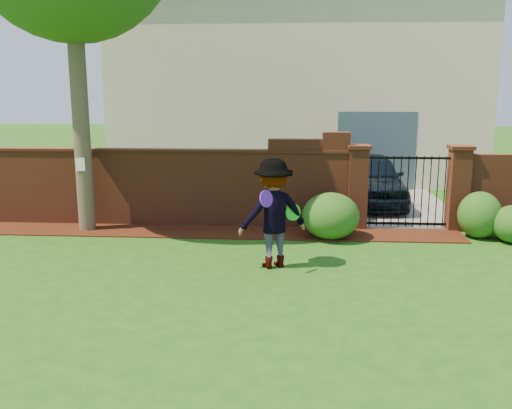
# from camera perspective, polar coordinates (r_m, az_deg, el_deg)

# --- Properties ---
(ground) EXTENTS (80.00, 80.00, 0.01)m
(ground) POSITION_cam_1_polar(r_m,az_deg,el_deg) (9.07, -2.57, -8.32)
(ground) COLOR #215014
(ground) RESTS_ON ground
(mulch_bed) EXTENTS (11.10, 1.08, 0.03)m
(mulch_bed) POSITION_cam_1_polar(r_m,az_deg,el_deg) (12.35, -5.21, -2.80)
(mulch_bed) COLOR #331309
(mulch_bed) RESTS_ON ground
(brick_wall) EXTENTS (8.70, 0.31, 2.16)m
(brick_wall) POSITION_cam_1_polar(r_m,az_deg,el_deg) (13.01, -9.44, 1.93)
(brick_wall) COLOR brown
(brick_wall) RESTS_ON ground
(pillar_left) EXTENTS (0.50, 0.50, 1.88)m
(pillar_left) POSITION_cam_1_polar(r_m,az_deg,el_deg) (12.73, 10.26, 1.83)
(pillar_left) COLOR brown
(pillar_left) RESTS_ON ground
(pillar_right) EXTENTS (0.50, 0.50, 1.88)m
(pillar_right) POSITION_cam_1_polar(r_m,az_deg,el_deg) (13.16, 19.83, 1.63)
(pillar_right) COLOR brown
(pillar_right) RESTS_ON ground
(iron_gate) EXTENTS (1.78, 0.03, 1.60)m
(iron_gate) POSITION_cam_1_polar(r_m,az_deg,el_deg) (12.91, 15.10, 1.29)
(iron_gate) COLOR black
(iron_gate) RESTS_ON ground
(driveway) EXTENTS (3.20, 8.00, 0.01)m
(driveway) POSITION_cam_1_polar(r_m,az_deg,el_deg) (16.94, 12.40, 0.92)
(driveway) COLOR gray
(driveway) RESTS_ON ground
(house) EXTENTS (12.40, 6.40, 6.30)m
(house) POSITION_cam_1_polar(r_m,az_deg,el_deg) (20.46, 4.08, 11.87)
(house) COLOR beige
(house) RESTS_ON ground
(car) EXTENTS (1.72, 4.09, 1.38)m
(car) POSITION_cam_1_polar(r_m,az_deg,el_deg) (15.36, 11.59, 2.46)
(car) COLOR black
(car) RESTS_ON ground
(paper_notice) EXTENTS (0.20, 0.01, 0.28)m
(paper_notice) POSITION_cam_1_polar(r_m,az_deg,el_deg) (12.65, -17.40, 3.91)
(paper_notice) COLOR white
(paper_notice) RESTS_ON tree
(shrub_left) EXTENTS (1.19, 1.19, 0.98)m
(shrub_left) POSITION_cam_1_polar(r_m,az_deg,el_deg) (11.82, 7.59, -1.16)
(shrub_left) COLOR #174E17
(shrub_left) RESTS_ON ground
(shrub_middle) EXTENTS (0.90, 0.90, 0.99)m
(shrub_middle) POSITION_cam_1_polar(r_m,az_deg,el_deg) (12.70, 21.75, -0.98)
(shrub_middle) COLOR #174E17
(shrub_middle) RESTS_ON ground
(man) EXTENTS (1.43, 1.15, 1.92)m
(man) POSITION_cam_1_polar(r_m,az_deg,el_deg) (9.75, 1.80, -0.96)
(man) COLOR gray
(man) RESTS_ON ground
(frisbee_purple) EXTENTS (0.25, 0.28, 0.29)m
(frisbee_purple) POSITION_cam_1_polar(r_m,az_deg,el_deg) (9.23, 1.04, 0.59)
(frisbee_purple) COLOR #6120C8
(frisbee_purple) RESTS_ON man
(frisbee_green) EXTENTS (0.29, 0.21, 0.30)m
(frisbee_green) POSITION_cam_1_polar(r_m,az_deg,el_deg) (9.82, 3.76, -0.78)
(frisbee_green) COLOR #1BCD21
(frisbee_green) RESTS_ON man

